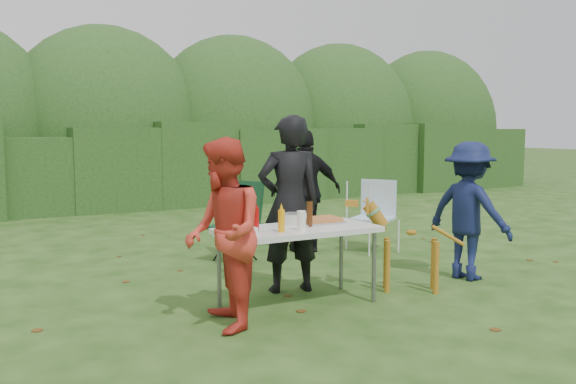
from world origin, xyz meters
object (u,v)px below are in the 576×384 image
person_cook (289,204)px  mustard_bottle (281,221)px  folding_table (298,233)px  child (469,211)px  person_black_puffy (306,191)px  dog (411,247)px  lawn_chair (372,216)px  beer_bottle (310,214)px  camping_chair (235,221)px  ketchup_bottle (256,219)px  person_red_jacket (223,234)px  paper_towel_roll (239,215)px

person_cook → mustard_bottle: 0.75m
folding_table → child: size_ratio=0.99×
person_black_puffy → dog: 2.28m
lawn_chair → beer_bottle: 2.70m
child → mustard_bottle: bearing=78.3°
person_black_puffy → camping_chair: size_ratio=1.65×
person_black_puffy → beer_bottle: bearing=73.4°
folding_table → beer_bottle: bearing=-6.6°
ketchup_bottle → person_red_jacket: bearing=-146.1°
child → beer_bottle: child is taller
dog → beer_bottle: 1.21m
folding_table → person_cook: (0.17, 0.47, 0.21)m
person_cook → camping_chair: (0.09, 1.58, -0.40)m
camping_chair → ketchup_bottle: 2.19m
child → paper_towel_roll: child is taller
person_black_puffy → child: bearing=124.0°
camping_chair → beer_bottle: 2.09m
folding_table → mustard_bottle: size_ratio=7.50×
person_cook → dog: 1.32m
folding_table → child: 2.16m
person_red_jacket → child: 3.04m
folding_table → beer_bottle: 0.21m
person_black_puffy → person_red_jacket: bearing=60.7°
ketchup_bottle → person_black_puffy: bearing=50.0°
mustard_bottle → ketchup_bottle: bearing=143.4°
mustard_bottle → ketchup_bottle: 0.23m
person_red_jacket → camping_chair: size_ratio=1.59×
dog → paper_towel_roll: 1.85m
lawn_chair → paper_towel_roll: paper_towel_roll is taller
ketchup_bottle → paper_towel_roll: paper_towel_roll is taller
person_cook → person_red_jacket: size_ratio=1.13×
mustard_bottle → beer_bottle: bearing=19.5°
folding_table → camping_chair: (0.26, 2.04, -0.19)m
person_black_puffy → camping_chair: 1.13m
camping_chair → paper_towel_roll: size_ratio=3.86×
camping_chair → lawn_chair: (1.89, -0.32, -0.02)m
dog → camping_chair: (-1.00, 2.17, 0.04)m
folding_table → person_red_jacket: (-0.87, -0.30, 0.11)m
person_red_jacket → person_black_puffy: size_ratio=0.97×
folding_table → lawn_chair: lawn_chair is taller
child → lawn_chair: 1.77m
dog → mustard_bottle: size_ratio=4.86×
ketchup_bottle → beer_bottle: beer_bottle is taller
person_cook → beer_bottle: bearing=95.6°
dog → ketchup_bottle: ketchup_bottle is taller
person_red_jacket → dog: bearing=106.9°
paper_towel_roll → child: bearing=-4.9°
paper_towel_roll → camping_chair: bearing=67.2°
person_cook → ketchup_bottle: person_cook is taller
person_red_jacket → paper_towel_roll: person_red_jacket is taller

